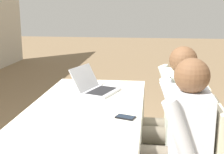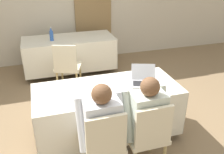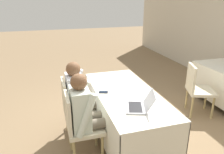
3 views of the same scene
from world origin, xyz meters
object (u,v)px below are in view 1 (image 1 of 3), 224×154
at_px(chair_near_right, 183,134).
at_px(person_checkered_shirt, 175,142).
at_px(laptop, 96,87).
at_px(cell_phone, 126,117).
at_px(person_white_shirt, 170,114).

distance_m(chair_near_right, person_checkered_shirt, 0.53).
relative_size(laptop, cell_phone, 2.94).
bearing_deg(cell_phone, person_checkered_shirt, -99.65).
height_order(cell_phone, person_white_shirt, person_white_shirt).
bearing_deg(person_white_shirt, cell_phone, -42.29).
distance_m(cell_phone, person_checkered_shirt, 0.36).
bearing_deg(person_white_shirt, person_checkered_shirt, 0.00).
relative_size(cell_phone, person_white_shirt, 0.12).
bearing_deg(person_checkered_shirt, laptop, -141.18).
bearing_deg(laptop, person_white_shirt, -92.91).
bearing_deg(chair_near_right, person_checkered_shirt, -11.74).
distance_m(laptop, person_checkered_shirt, 0.96).
bearing_deg(person_checkered_shirt, person_white_shirt, -180.00).
height_order(laptop, cell_phone, laptop).
bearing_deg(chair_near_right, cell_phone, -50.66).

